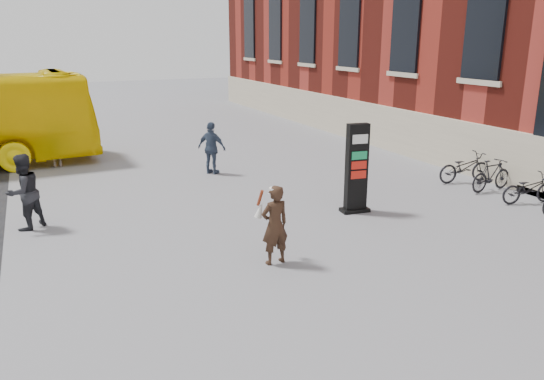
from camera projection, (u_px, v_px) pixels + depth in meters
name	position (u px, v px, depth m)	size (l,w,h in m)	color
ground	(265.00, 266.00, 11.03)	(100.00, 100.00, 0.00)	#9E9EA3
info_pylon	(356.00, 169.00, 14.12)	(0.81, 0.48, 2.42)	black
woman	(275.00, 224.00, 10.94)	(0.68, 0.63, 1.70)	black
pedestrian_a	(24.00, 192.00, 12.92)	(0.92, 0.71, 1.89)	#25262B
pedestrian_b	(55.00, 143.00, 19.24)	(1.14, 0.66, 1.77)	slate
pedestrian_c	(212.00, 148.00, 18.21)	(1.06, 0.44, 1.81)	#37455D
bike_4	(529.00, 188.00, 15.07)	(0.58, 1.67, 0.88)	black
bike_5	(492.00, 175.00, 16.26)	(0.47, 1.66, 1.00)	black
bike_6	(465.00, 167.00, 17.25)	(0.65, 1.88, 0.99)	black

